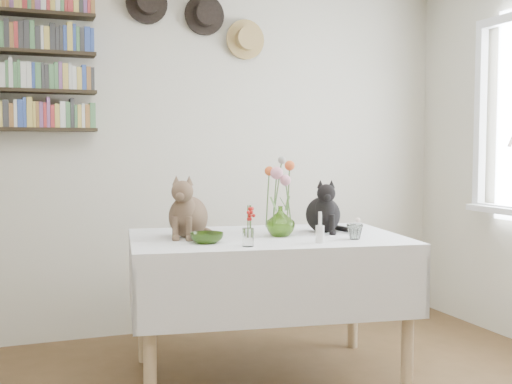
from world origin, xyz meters
name	(u,v)px	position (x,y,z in m)	size (l,w,h in m)	color
room	(333,157)	(0.00, 0.00, 1.25)	(4.08, 4.58, 2.58)	brown
dining_table	(266,271)	(0.19, 1.15, 0.60)	(1.61, 1.17, 0.80)	white
tabby_cat	(188,205)	(-0.22, 1.26, 0.97)	(0.23, 0.30, 0.35)	brown
black_cat	(323,205)	(0.56, 1.19, 0.95)	(0.21, 0.27, 0.31)	black
flower_vase	(280,221)	(0.26, 1.11, 0.88)	(0.16, 0.16, 0.17)	#7AAE3D
green_bowl	(207,238)	(-0.19, 1.01, 0.82)	(0.17, 0.17, 0.05)	#7AAE3D
drinking_glass	(355,232)	(0.59, 0.86, 0.84)	(0.09, 0.09, 0.08)	white
candlestick	(320,233)	(0.35, 0.81, 0.85)	(0.04, 0.04, 0.16)	white
berry_jar	(248,226)	(-0.03, 0.83, 0.90)	(0.06, 0.06, 0.23)	white
porcelain_figurine	(358,226)	(0.73, 1.08, 0.84)	(0.05, 0.05, 0.09)	white
flower_bouquet	(280,174)	(0.26, 1.13, 1.14)	(0.17, 0.12, 0.39)	#4C7233
bookshelf_unit	(12,57)	(-1.10, 2.16, 1.84)	(1.00, 0.16, 0.91)	black
wall_hats	(201,19)	(0.12, 2.19, 2.17)	(0.98, 0.09, 0.48)	black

